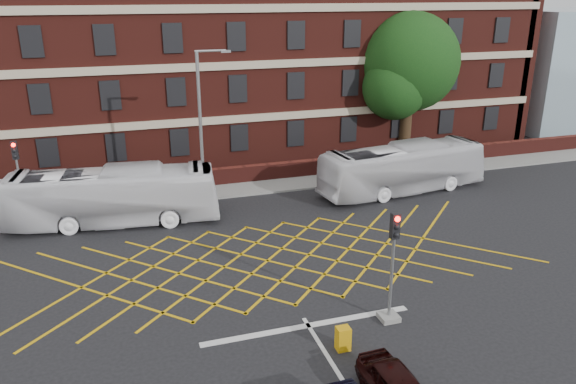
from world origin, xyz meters
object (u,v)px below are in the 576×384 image
object	(u,v)px
bus_right	(403,168)
utility_cabinet	(343,339)
traffic_light_near	(391,278)
traffic_light_far	(21,188)
deciduous_tree	(409,69)
street_lamp	(204,159)
bus_left	(113,196)

from	to	relation	value
bus_right	utility_cabinet	bearing A→B (deg)	137.70
traffic_light_near	traffic_light_far	world-z (taller)	same
deciduous_tree	street_lamp	size ratio (longest dim) A/B	1.18
bus_left	street_lamp	xyz separation A→B (m)	(4.87, 0.38, 1.47)
bus_left	bus_right	xyz separation A→B (m)	(16.76, -0.19, -0.04)
deciduous_tree	traffic_light_near	bearing A→B (deg)	-119.96
street_lamp	utility_cabinet	bearing A→B (deg)	-81.15
bus_left	traffic_light_near	distance (m)	15.80
bus_left	traffic_light_far	xyz separation A→B (m)	(-4.58, 2.15, 0.25)
utility_cabinet	street_lamp	bearing A→B (deg)	98.85
traffic_light_near	traffic_light_far	xyz separation A→B (m)	(-14.02, 14.81, 0.00)
street_lamp	traffic_light_near	bearing A→B (deg)	-70.67
bus_left	street_lamp	distance (m)	5.10
bus_right	traffic_light_far	bearing A→B (deg)	76.75
bus_left	bus_right	bearing A→B (deg)	-82.77
traffic_light_far	street_lamp	xyz separation A→B (m)	(9.45, -1.77, 1.22)
bus_left	traffic_light_far	distance (m)	5.06
street_lamp	utility_cabinet	distance (m)	14.62
deciduous_tree	street_lamp	world-z (taller)	deciduous_tree
bus_left	bus_right	world-z (taller)	bus_left
bus_right	utility_cabinet	size ratio (longest dim) A/B	12.36
bus_right	traffic_light_near	bearing A→B (deg)	142.63
bus_left	utility_cabinet	bearing A→B (deg)	-145.02
deciduous_tree	utility_cabinet	size ratio (longest dim) A/B	11.99
bus_left	bus_right	size ratio (longest dim) A/B	1.02
bus_right	deciduous_tree	bearing A→B (deg)	-36.25
deciduous_tree	traffic_light_far	xyz separation A→B (m)	(-25.44, -4.99, -4.52)
bus_right	traffic_light_near	xyz separation A→B (m)	(-7.31, -12.47, 0.29)
bus_right	deciduous_tree	size ratio (longest dim) A/B	1.03
deciduous_tree	street_lamp	distance (m)	17.67
street_lamp	traffic_light_far	bearing A→B (deg)	169.36
traffic_light_near	utility_cabinet	world-z (taller)	traffic_light_near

